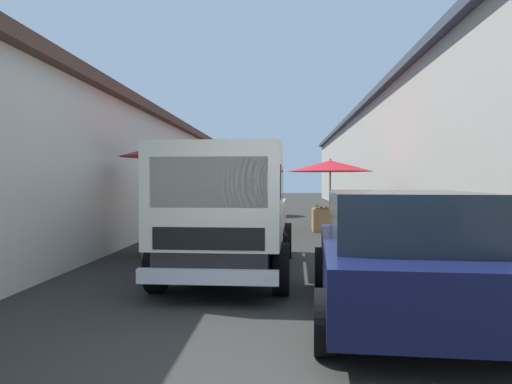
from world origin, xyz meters
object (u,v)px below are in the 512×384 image
(fruit_stall_near_right, at_px, (211,176))
(fruit_stall_far_left, at_px, (169,175))
(hatchback_car, at_px, (399,253))
(vendor_by_crates, at_px, (236,198))
(fruit_stall_mid_lane, at_px, (329,175))
(delivery_truck, at_px, (226,215))
(fruit_stall_far_right, at_px, (252,175))

(fruit_stall_near_right, height_order, fruit_stall_far_left, fruit_stall_far_left)
(fruit_stall_far_left, xyz_separation_m, hatchback_car, (-4.39, -3.75, -0.95))
(vendor_by_crates, bearing_deg, fruit_stall_mid_lane, -141.63)
(fruit_stall_near_right, height_order, hatchback_car, fruit_stall_near_right)
(fruit_stall_mid_lane, xyz_separation_m, fruit_stall_near_right, (1.39, 3.97, -0.03))
(fruit_stall_near_right, bearing_deg, fruit_stall_mid_lane, -109.29)
(fruit_stall_far_left, bearing_deg, delivery_truck, -150.16)
(fruit_stall_near_right, relative_size, hatchback_car, 0.57)
(hatchback_car, xyz_separation_m, delivery_truck, (1.70, 2.21, 0.30))
(vendor_by_crates, bearing_deg, hatchback_car, -166.45)
(fruit_stall_far_left, xyz_separation_m, vendor_by_crates, (9.24, -0.47, -0.82))
(fruit_stall_mid_lane, bearing_deg, delivery_truck, 163.15)
(fruit_stall_mid_lane, distance_m, fruit_stall_near_right, 4.20)
(fruit_stall_near_right, bearing_deg, delivery_truck, -169.64)
(fruit_stall_far_right, relative_size, delivery_truck, 0.47)
(fruit_stall_mid_lane, relative_size, fruit_stall_near_right, 1.17)
(fruit_stall_far_left, bearing_deg, fruit_stall_near_right, 1.00)
(fruit_stall_far_right, relative_size, vendor_by_crates, 1.55)
(hatchback_car, distance_m, vendor_by_crates, 14.01)
(fruit_stall_far_right, distance_m, vendor_by_crates, 2.42)
(hatchback_car, bearing_deg, delivery_truck, 52.39)
(fruit_stall_near_right, bearing_deg, fruit_stall_far_left, -179.00)
(hatchback_car, bearing_deg, fruit_stall_far_right, 9.86)
(fruit_stall_mid_lane, height_order, fruit_stall_far_left, fruit_stall_far_left)
(fruit_stall_mid_lane, bearing_deg, fruit_stall_near_right, 70.71)
(fruit_stall_mid_lane, bearing_deg, hatchback_car, 179.36)
(fruit_stall_far_right, distance_m, hatchback_car, 16.05)
(fruit_stall_far_left, distance_m, delivery_truck, 3.16)
(fruit_stall_mid_lane, distance_m, vendor_by_crates, 5.53)
(delivery_truck, distance_m, vendor_by_crates, 11.97)
(fruit_stall_far_left, bearing_deg, fruit_stall_mid_lane, -37.86)
(hatchback_car, bearing_deg, fruit_stall_mid_lane, -0.64)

